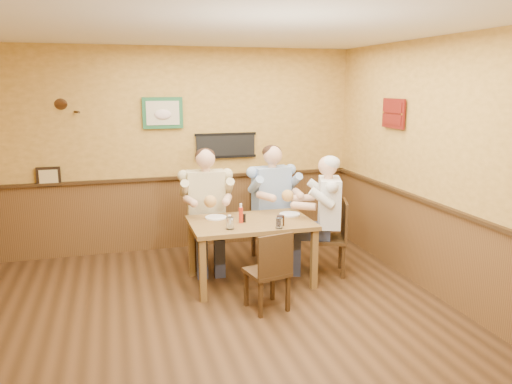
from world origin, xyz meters
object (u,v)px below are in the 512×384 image
chair_near_side (267,270)px  diner_tan_shirt (206,214)px  chair_back_left (207,230)px  pepper_shaker (244,218)px  chair_back_right (271,224)px  salt_shaker (229,219)px  water_glass_mid (279,223)px  cola_tumbler (281,220)px  water_glass_left (230,223)px  diner_blue_polo (271,209)px  hot_sauce_bottle (241,214)px  diner_white_elder (329,222)px  dining_table (251,228)px  chair_right_end (328,237)px

chair_near_side → diner_tan_shirt: diner_tan_shirt is taller
chair_back_left → pepper_shaker: chair_back_left is taller
chair_back_right → salt_shaker: (-0.74, -0.74, 0.32)m
water_glass_mid → pepper_shaker: water_glass_mid is taller
chair_back_left → cola_tumbler: size_ratio=8.44×
chair_back_right → chair_near_side: (-0.51, -1.45, -0.06)m
chair_back_left → water_glass_left: 1.01m
diner_blue_polo → hot_sauce_bottle: diner_blue_polo is taller
chair_back_left → diner_tan_shirt: 0.21m
water_glass_mid → chair_near_side: bearing=-124.9°
chair_back_right → diner_tan_shirt: size_ratio=0.70×
chair_back_right → cola_tumbler: bearing=-109.2°
diner_white_elder → water_glass_left: 1.34m
pepper_shaker → chair_near_side: bearing=-85.5°
dining_table → diner_tan_shirt: size_ratio=1.02×
chair_right_end → diner_blue_polo: 0.89m
chair_right_end → water_glass_left: chair_right_end is taller
chair_back_left → diner_white_elder: bearing=-21.6°
chair_back_left → diner_blue_polo: bearing=5.6°
diner_white_elder → water_glass_mid: bearing=-43.1°
diner_blue_polo → cola_tumbler: bearing=-109.2°
diner_blue_polo → dining_table: bearing=-131.5°
diner_blue_polo → hot_sauce_bottle: bearing=-136.3°
hot_sauce_bottle → salt_shaker: 0.14m
diner_blue_polo → diner_white_elder: diner_blue_polo is taller
chair_back_right → chair_back_left: bearing=174.1°
chair_right_end → salt_shaker: bearing=-67.8°
water_glass_left → water_glass_mid: water_glass_left is taller
diner_white_elder → water_glass_mid: 0.88m
chair_back_left → diner_white_elder: 1.55m
hot_sauce_bottle → diner_tan_shirt: bearing=110.2°
cola_tumbler → hot_sauce_bottle: bearing=150.7°
diner_white_elder → water_glass_left: diner_white_elder is taller
dining_table → salt_shaker: size_ratio=14.21×
chair_back_right → diner_white_elder: size_ratio=0.73×
chair_back_left → pepper_shaker: size_ratio=10.01×
chair_near_side → diner_white_elder: bearing=-155.4°
chair_right_end → salt_shaker: chair_right_end is taller
chair_near_side → salt_shaker: size_ratio=8.66×
dining_table → chair_right_end: (0.99, 0.01, -0.20)m
water_glass_mid → hot_sauce_bottle: 0.48m
chair_back_right → cola_tumbler: (-0.20, -0.98, 0.32)m
water_glass_mid → hot_sauce_bottle: bearing=136.2°
chair_back_left → salt_shaker: size_ratio=9.74×
water_glass_left → cola_tumbler: 0.58m
water_glass_mid → cola_tumbler: bearing=63.9°
diner_white_elder → chair_near_side: bearing=-33.7°
water_glass_left → hot_sauce_bottle: (0.18, 0.22, 0.03)m
chair_near_side → water_glass_left: (-0.27, 0.48, 0.39)m
dining_table → cola_tumbler: (0.27, -0.27, 0.15)m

